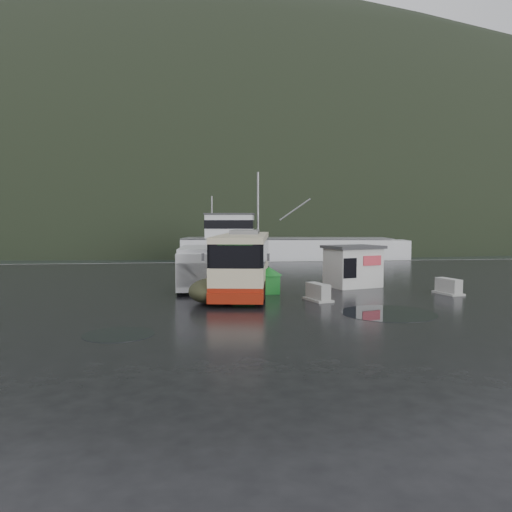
{
  "coord_description": "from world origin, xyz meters",
  "views": [
    {
      "loc": [
        -3.04,
        -25.8,
        3.78
      ],
      "look_at": [
        0.78,
        3.74,
        1.7
      ],
      "focal_mm": 35.0,
      "sensor_mm": 36.0,
      "label": 1
    }
  ],
  "objects": [
    {
      "name": "fishing_trawler",
      "position": [
        7.2,
        27.96,
        0.0
      ],
      "size": [
        26.95,
        9.99,
        10.54
      ],
      "primitive_type": null,
      "rotation": [
        0.0,
        0.0,
        -0.16
      ],
      "color": "silver",
      "rests_on": "ground"
    },
    {
      "name": "white_van",
      "position": [
        -2.76,
        2.03,
        0.0
      ],
      "size": [
        2.31,
        5.81,
        2.38
      ],
      "primitive_type": null,
      "rotation": [
        0.0,
        0.0,
        -0.06
      ],
      "color": "silver",
      "rests_on": "ground"
    },
    {
      "name": "quay_edge",
      "position": [
        0.0,
        20.0,
        0.0
      ],
      "size": [
        160.0,
        0.6,
        1.5
      ],
      "primitive_type": "cube",
      "color": "#999993",
      "rests_on": "ground"
    },
    {
      "name": "harbor_water",
      "position": [
        0.0,
        110.0,
        0.0
      ],
      "size": [
        300.0,
        180.0,
        0.02
      ],
      "primitive_type": "cube",
      "color": "black",
      "rests_on": "ground"
    },
    {
      "name": "headland",
      "position": [
        10.0,
        250.0,
        0.0
      ],
      "size": [
        780.0,
        540.0,
        570.0
      ],
      "primitive_type": "ellipsoid",
      "color": "black",
      "rests_on": "ground"
    },
    {
      "name": "waste_bin_left",
      "position": [
        -0.73,
        -2.55,
        0.0
      ],
      "size": [
        1.21,
        1.21,
        1.51
      ],
      "primitive_type": null,
      "rotation": [
        0.0,
        0.0,
        0.13
      ],
      "color": "#147120",
      "rests_on": "ground"
    },
    {
      "name": "jersey_barrier_a",
      "position": [
        2.91,
        -2.81,
        0.0
      ],
      "size": [
        1.23,
        1.8,
        0.82
      ],
      "primitive_type": null,
      "rotation": [
        0.0,
        0.0,
        0.27
      ],
      "color": "#999993",
      "rests_on": "ground"
    },
    {
      "name": "puddles",
      "position": [
        2.12,
        -7.06,
        0.01
      ],
      "size": [
        13.61,
        5.69,
        0.01
      ],
      "color": "black",
      "rests_on": "ground"
    },
    {
      "name": "dome_tent",
      "position": [
        -2.14,
        -2.8,
        0.0
      ],
      "size": [
        2.82,
        3.39,
        1.15
      ],
      "primitive_type": null,
      "rotation": [
        0.0,
        0.0,
        -0.28
      ],
      "color": "#2E2F1C",
      "rests_on": "ground"
    },
    {
      "name": "waste_bin_right",
      "position": [
        0.97,
        -0.15,
        0.0
      ],
      "size": [
        1.06,
        1.06,
        1.4
      ],
      "primitive_type": null,
      "rotation": [
        0.0,
        0.0,
        0.06
      ],
      "color": "#147120",
      "rests_on": "ground"
    },
    {
      "name": "coach_bus",
      "position": [
        -0.2,
        1.27,
        0.0
      ],
      "size": [
        4.92,
        12.06,
        3.31
      ],
      "primitive_type": null,
      "rotation": [
        0.0,
        0.0,
        -0.17
      ],
      "color": "beige",
      "rests_on": "ground"
    },
    {
      "name": "jersey_barrier_b",
      "position": [
        10.17,
        -1.61,
        0.0
      ],
      "size": [
        1.12,
        1.76,
        0.82
      ],
      "primitive_type": null,
      "rotation": [
        0.0,
        0.0,
        0.2
      ],
      "color": "#999993",
      "rests_on": "ground"
    },
    {
      "name": "ground",
      "position": [
        0.0,
        0.0,
        0.0
      ],
      "size": [
        160.0,
        160.0,
        0.0
      ],
      "primitive_type": "plane",
      "color": "black",
      "rests_on": "ground"
    },
    {
      "name": "ticket_kiosk",
      "position": [
        6.17,
        1.86,
        0.0
      ],
      "size": [
        3.6,
        3.11,
        2.39
      ],
      "primitive_type": null,
      "rotation": [
        0.0,
        0.0,
        0.3
      ],
      "color": "silver",
      "rests_on": "ground"
    }
  ]
}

